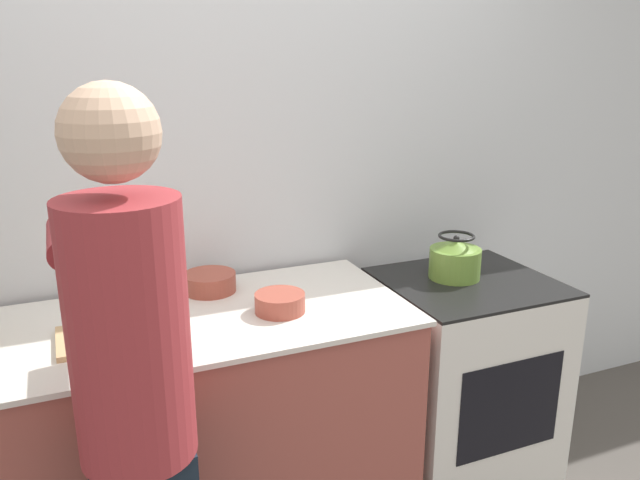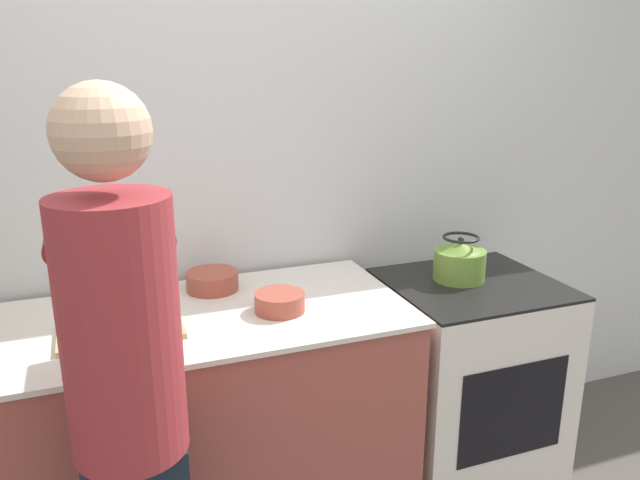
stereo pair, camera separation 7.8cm
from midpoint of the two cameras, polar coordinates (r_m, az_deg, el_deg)
The scene contains 9 objects.
wall_back at distance 2.49m, azimuth -6.51°, elevation 6.14°, with size 8.00×0.05×2.60m.
counter at distance 2.37m, azimuth -11.80°, elevation -16.97°, with size 1.63×0.70×0.90m.
oven at distance 2.73m, azimuth 14.02°, elevation -12.49°, with size 0.66×0.61×0.88m.
person at distance 1.66m, azimuth -15.93°, elevation -13.10°, with size 0.32×0.57×1.70m.
cutting_board at distance 2.09m, azimuth -16.71°, elevation -7.94°, with size 0.38×0.23×0.02m.
knife at distance 2.06m, azimuth -17.41°, elevation -7.99°, with size 0.21×0.06×0.01m.
kettle at distance 2.55m, azimuth 13.50°, elevation -1.91°, with size 0.21×0.21×0.18m.
bowl_prep at distance 2.15m, azimuth -2.67°, elevation -5.70°, with size 0.17×0.17×0.07m.
bowl_mixing at distance 2.37m, azimuth -8.90°, elevation -3.71°, with size 0.19×0.19×0.07m.
Camera 2 is at (-0.56, -1.64, 1.75)m, focal length 35.00 mm.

